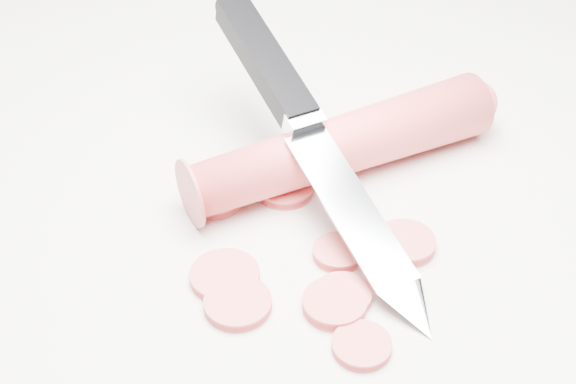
% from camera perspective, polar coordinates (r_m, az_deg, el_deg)
% --- Properties ---
extents(ground, '(2.40, 2.40, 0.00)m').
position_cam_1_polar(ground, '(0.48, 5.27, -1.92)').
color(ground, silver).
rests_on(ground, ground).
extents(carrot, '(0.17, 0.17, 0.04)m').
position_cam_1_polar(carrot, '(0.50, 3.87, 3.34)').
color(carrot, '#E23E42').
rests_on(carrot, ground).
extents(carrot_slice_0, '(0.03, 0.03, 0.01)m').
position_cam_1_polar(carrot_slice_0, '(0.49, -5.23, -0.53)').
color(carrot_slice_0, '#C84B47').
rests_on(carrot_slice_0, ground).
extents(carrot_slice_1, '(0.04, 0.04, 0.01)m').
position_cam_1_polar(carrot_slice_1, '(0.44, -4.52, -5.96)').
color(carrot_slice_1, '#C84B47').
rests_on(carrot_slice_1, ground).
extents(carrot_slice_2, '(0.03, 0.03, 0.01)m').
position_cam_1_polar(carrot_slice_2, '(0.43, 3.33, -7.94)').
color(carrot_slice_2, '#C84B47').
rests_on(carrot_slice_2, ground).
extents(carrot_slice_3, '(0.03, 0.03, 0.01)m').
position_cam_1_polar(carrot_slice_3, '(0.46, 3.58, -4.31)').
color(carrot_slice_3, '#C84B47').
rests_on(carrot_slice_3, ground).
extents(carrot_slice_4, '(0.04, 0.04, 0.01)m').
position_cam_1_polar(carrot_slice_4, '(0.46, 8.32, -3.62)').
color(carrot_slice_4, '#C84B47').
rests_on(carrot_slice_4, ground).
extents(carrot_slice_5, '(0.04, 0.04, 0.01)m').
position_cam_1_polar(carrot_slice_5, '(0.50, -0.22, 0.27)').
color(carrot_slice_5, '#C84B47').
rests_on(carrot_slice_5, ground).
extents(carrot_slice_6, '(0.03, 0.03, 0.01)m').
position_cam_1_polar(carrot_slice_6, '(0.43, 3.90, -7.36)').
color(carrot_slice_6, '#C84B47').
rests_on(carrot_slice_6, ground).
extents(carrot_slice_7, '(0.04, 0.04, 0.01)m').
position_cam_1_polar(carrot_slice_7, '(0.43, -3.59, -7.92)').
color(carrot_slice_7, '#C84B47').
rests_on(carrot_slice_7, ground).
extents(carrot_slice_8, '(0.03, 0.03, 0.01)m').
position_cam_1_polar(carrot_slice_8, '(0.41, 5.26, -10.83)').
color(carrot_slice_8, '#C84B47').
rests_on(carrot_slice_8, ground).
extents(kitchen_knife, '(0.20, 0.21, 0.09)m').
position_cam_1_polar(kitchen_knife, '(0.47, 2.03, 3.81)').
color(kitchen_knife, silver).
rests_on(kitchen_knife, ground).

